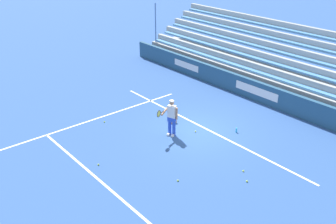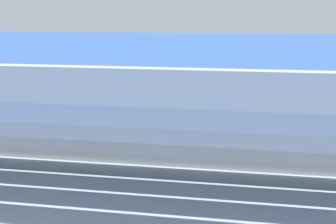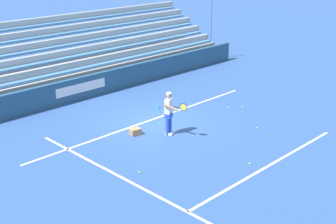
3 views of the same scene
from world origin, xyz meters
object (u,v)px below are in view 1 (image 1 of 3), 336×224
at_px(ball_box_cardboard, 172,119).
at_px(tennis_ball_on_baseline, 104,122).
at_px(tennis_ball_stray_back, 98,165).
at_px(tennis_ball_midcourt, 195,131).
at_px(water_bottle, 236,130).
at_px(tennis_ball_by_box, 247,181).
at_px(tennis_ball_far_left, 243,171).
at_px(tennis_ball_toward_net, 175,113).
at_px(tennis_ball_far_right, 178,181).
at_px(tennis_player, 171,117).

xyz_separation_m(ball_box_cardboard, tennis_ball_on_baseline, (2.06, 2.56, -0.10)).
xyz_separation_m(tennis_ball_stray_back, tennis_ball_midcourt, (-0.48, -4.89, 0.00)).
xyz_separation_m(tennis_ball_stray_back, water_bottle, (-1.70, -6.32, 0.08)).
xyz_separation_m(tennis_ball_by_box, water_bottle, (2.85, -2.67, 0.08)).
height_order(tennis_ball_far_left, tennis_ball_on_baseline, same).
bearing_deg(tennis_ball_toward_net, tennis_ball_far_right, 140.17).
height_order(ball_box_cardboard, tennis_ball_midcourt, ball_box_cardboard).
height_order(tennis_player, tennis_ball_stray_back, tennis_player).
xyz_separation_m(ball_box_cardboard, tennis_ball_stray_back, (-1.03, 4.75, -0.10)).
bearing_deg(ball_box_cardboard, tennis_ball_far_right, 141.94).
distance_m(ball_box_cardboard, tennis_ball_on_baseline, 3.29).
bearing_deg(tennis_ball_by_box, water_bottle, -43.21).
distance_m(ball_box_cardboard, tennis_ball_toward_net, 0.97).
bearing_deg(tennis_ball_far_right, water_bottle, -75.94).
distance_m(tennis_player, tennis_ball_midcourt, 1.44).
xyz_separation_m(tennis_player, tennis_ball_by_box, (-4.58, 0.21, -0.86)).
height_order(tennis_ball_stray_back, tennis_ball_far_right, same).
bearing_deg(tennis_ball_on_baseline, ball_box_cardboard, -128.77).
bearing_deg(tennis_ball_stray_back, water_bottle, -105.05).
distance_m(tennis_ball_far_right, tennis_ball_on_baseline, 5.96).
height_order(tennis_ball_stray_back, tennis_ball_midcourt, same).
relative_size(tennis_ball_far_left, tennis_ball_far_right, 1.00).
bearing_deg(tennis_ball_toward_net, tennis_ball_on_baseline, 66.58).
relative_size(tennis_player, tennis_ball_by_box, 25.98).
bearing_deg(tennis_ball_on_baseline, tennis_ball_far_left, -165.14).
xyz_separation_m(tennis_ball_midcourt, tennis_ball_on_baseline, (3.57, 2.70, 0.00)).
bearing_deg(tennis_ball_on_baseline, tennis_ball_stray_back, 144.67).
height_order(ball_box_cardboard, tennis_ball_far_left, ball_box_cardboard).
xyz_separation_m(tennis_ball_midcourt, tennis_ball_by_box, (-4.07, 1.24, 0.00)).
relative_size(tennis_ball_far_left, tennis_ball_toward_net, 1.00).
bearing_deg(tennis_ball_by_box, tennis_ball_far_left, -38.43).
distance_m(tennis_ball_stray_back, water_bottle, 6.55).
bearing_deg(tennis_ball_midcourt, tennis_ball_far_left, 166.98).
bearing_deg(tennis_ball_far_left, water_bottle, -44.22).
distance_m(tennis_player, tennis_ball_far_right, 3.70).
xyz_separation_m(tennis_ball_on_baseline, water_bottle, (-4.79, -4.13, 0.08)).
relative_size(ball_box_cardboard, tennis_ball_midcourt, 6.06).
xyz_separation_m(ball_box_cardboard, tennis_ball_far_left, (-5.04, 0.68, -0.10)).
distance_m(tennis_ball_far_right, tennis_ball_by_box, 2.57).
height_order(tennis_player, tennis_ball_on_baseline, tennis_player).
xyz_separation_m(tennis_player, tennis_ball_far_left, (-4.04, -0.22, -0.86)).
bearing_deg(tennis_ball_toward_net, water_bottle, -165.93).
bearing_deg(tennis_ball_on_baseline, tennis_player, -151.40).
bearing_deg(water_bottle, ball_box_cardboard, 29.89).
bearing_deg(tennis_ball_midcourt, tennis_ball_stray_back, 84.44).
bearing_deg(ball_box_cardboard, tennis_ball_on_baseline, 51.23).
relative_size(tennis_ball_stray_back, tennis_ball_toward_net, 1.00).
relative_size(tennis_ball_stray_back, tennis_ball_far_right, 1.00).
relative_size(tennis_ball_far_left, tennis_ball_by_box, 1.00).
distance_m(tennis_ball_midcourt, tennis_ball_far_right, 3.97).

